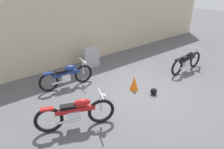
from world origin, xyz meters
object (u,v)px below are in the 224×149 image
(stone_marker, at_px, (91,58))
(helmet, at_px, (154,91))
(traffic_cone, at_px, (134,83))
(motorcycle_red, at_px, (76,113))
(motorcycle_blue, at_px, (67,76))
(motorcycle_black, at_px, (187,61))

(stone_marker, distance_m, helmet, 3.43)
(helmet, distance_m, traffic_cone, 0.77)
(motorcycle_red, bearing_deg, stone_marker, 72.65)
(traffic_cone, xyz_separation_m, motorcycle_red, (-2.74, -0.53, 0.21))
(stone_marker, xyz_separation_m, motorcycle_blue, (-1.71, -0.92, -0.03))
(traffic_cone, distance_m, motorcycle_red, 2.80)
(stone_marker, relative_size, traffic_cone, 1.79)
(helmet, relative_size, motorcycle_black, 0.11)
(motorcycle_blue, relative_size, motorcycle_black, 1.00)
(stone_marker, distance_m, motorcycle_red, 4.17)
(motorcycle_black, relative_size, motorcycle_red, 1.00)
(helmet, relative_size, motorcycle_blue, 0.11)
(traffic_cone, bearing_deg, helmet, -65.16)
(helmet, relative_size, traffic_cone, 0.44)
(motorcycle_black, xyz_separation_m, motorcycle_red, (-5.74, -0.31, 0.03))
(traffic_cone, height_order, motorcycle_blue, motorcycle_blue)
(helmet, xyz_separation_m, motorcycle_blue, (-2.14, 2.46, 0.34))
(helmet, height_order, motorcycle_black, motorcycle_black)
(stone_marker, relative_size, motorcycle_black, 0.47)
(helmet, relative_size, motorcycle_red, 0.11)
(stone_marker, xyz_separation_m, helmet, (0.43, -3.39, -0.37))
(motorcycle_red, bearing_deg, motorcycle_blue, 90.02)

